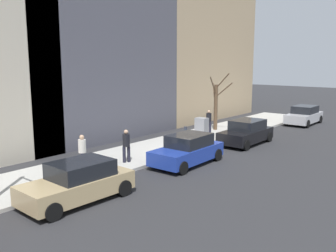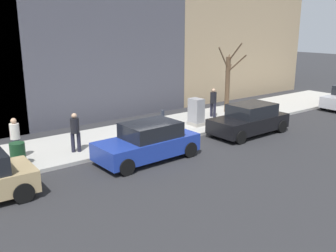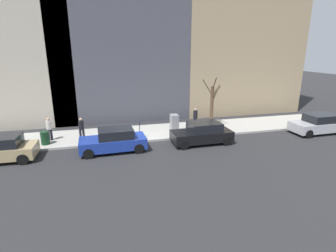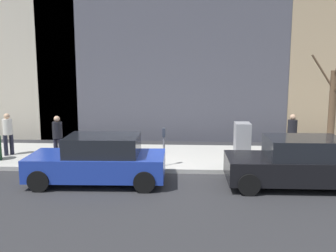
{
  "view_description": "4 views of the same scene",
  "coord_description": "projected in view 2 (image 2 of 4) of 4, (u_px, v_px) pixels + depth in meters",
  "views": [
    {
      "loc": [
        -12.2,
        16.24,
        5.19
      ],
      "look_at": [
        1.36,
        0.03,
        1.49
      ],
      "focal_mm": 40.0,
      "sensor_mm": 36.0,
      "label": 1
    },
    {
      "loc": [
        -13.03,
        9.58,
        5.26
      ],
      "look_at": [
        -0.03,
        -0.38,
        0.86
      ],
      "focal_mm": 40.0,
      "sensor_mm": 36.0,
      "label": 2
    },
    {
      "loc": [
        -17.53,
        2.06,
        6.37
      ],
      "look_at": [
        0.96,
        -2.67,
        0.81
      ],
      "focal_mm": 28.0,
      "sensor_mm": 36.0,
      "label": 3
    },
    {
      "loc": [
        -12.36,
        -1.29,
        3.66
      ],
      "look_at": [
        -0.06,
        -0.6,
        1.66
      ],
      "focal_mm": 40.0,
      "sensor_mm": 36.0,
      "label": 4
    }
  ],
  "objects": [
    {
      "name": "pedestrian_midblock",
      "position": [
        75.0,
        130.0,
        15.42
      ],
      "size": [
        0.36,
        0.38,
        1.66
      ],
      "rotation": [
        0.0,
        0.0,
        1.16
      ],
      "color": "#1E1E2D",
      "rests_on": "sidewalk"
    },
    {
      "name": "bare_tree",
      "position": [
        228.0,
        81.0,
        22.5
      ],
      "size": [
        2.36,
        2.11,
        4.19
      ],
      "color": "brown",
      "rests_on": "sidewalk"
    },
    {
      "name": "utility_box",
      "position": [
        196.0,
        112.0,
        19.67
      ],
      "size": [
        0.83,
        0.61,
        1.43
      ],
      "color": "#A8A399",
      "rests_on": "sidewalk"
    },
    {
      "name": "pedestrian_far_corner",
      "position": [
        15.0,
        136.0,
        14.6
      ],
      "size": [
        0.36,
        0.36,
        1.66
      ],
      "rotation": [
        0.0,
        0.0,
        2.49
      ],
      "color": "#1E1E2D",
      "rests_on": "sidewalk"
    },
    {
      "name": "sidewalk",
      "position": [
        137.0,
        134.0,
        18.49
      ],
      "size": [
        4.0,
        36.0,
        0.15
      ],
      "primitive_type": "cube",
      "color": "#B2AFA8",
      "rests_on": "ground"
    },
    {
      "name": "trash_bin",
      "position": [
        18.0,
        154.0,
        13.99
      ],
      "size": [
        0.56,
        0.56,
        0.9
      ],
      "primitive_type": "cylinder",
      "color": "#14381E",
      "rests_on": "sidewalk"
    },
    {
      "name": "parked_car_black",
      "position": [
        249.0,
        120.0,
        18.6
      ],
      "size": [
        1.95,
        4.21,
        1.52
      ],
      "rotation": [
        0.0,
        0.0,
        0.01
      ],
      "color": "black",
      "rests_on": "ground"
    },
    {
      "name": "parked_car_blue",
      "position": [
        148.0,
        142.0,
        15.02
      ],
      "size": [
        2.03,
        4.25,
        1.52
      ],
      "rotation": [
        0.0,
        0.0,
        0.03
      ],
      "color": "#1E389E",
      "rests_on": "ground"
    },
    {
      "name": "parking_meter",
      "position": [
        163.0,
        121.0,
        17.32
      ],
      "size": [
        0.14,
        0.1,
        1.35
      ],
      "color": "slate",
      "rests_on": "sidewalk"
    },
    {
      "name": "ground_plane",
      "position": [
        161.0,
        145.0,
        16.98
      ],
      "size": [
        120.0,
        120.0,
        0.0
      ],
      "primitive_type": "plane",
      "color": "#2B2B2D"
    },
    {
      "name": "pedestrian_near_meter",
      "position": [
        213.0,
        101.0,
        21.41
      ],
      "size": [
        0.4,
        0.36,
        1.66
      ],
      "rotation": [
        0.0,
        0.0,
        0.04
      ],
      "color": "#1E1E2D",
      "rests_on": "sidewalk"
    }
  ]
}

